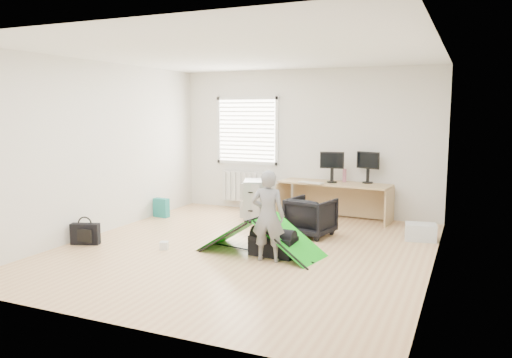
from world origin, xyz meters
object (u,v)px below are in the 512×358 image
at_px(kite, 261,235).
at_px(storage_crate, 421,232).
at_px(monitor_right, 368,172).
at_px(person, 268,216).
at_px(duffel_bag, 273,246).
at_px(thermos, 344,175).
at_px(desk, 334,201).
at_px(monitor_left, 332,171).
at_px(laptop_bag, 85,234).
at_px(filing_cabinet, 256,199).
at_px(office_chair, 311,217).

height_order(kite, storage_crate, kite).
height_order(monitor_right, person, person).
relative_size(monitor_right, duffel_bag, 0.69).
bearing_deg(thermos, desk, -130.73).
bearing_deg(person, monitor_right, -111.31).
height_order(monitor_left, kite, monitor_left).
distance_m(thermos, laptop_bag, 4.49).
bearing_deg(duffel_bag, desk, 90.64).
height_order(desk, monitor_right, monitor_right).
xyz_separation_m(monitor_left, monitor_right, (0.59, 0.20, 0.00)).
bearing_deg(monitor_right, desk, -143.34).
height_order(filing_cabinet, kite, filing_cabinet).
relative_size(storage_crate, duffel_bag, 0.73).
relative_size(filing_cabinet, storage_crate, 1.53).
relative_size(monitor_left, thermos, 1.77).
xyz_separation_m(thermos, office_chair, (-0.17, -1.43, -0.49)).
bearing_deg(monitor_left, duffel_bag, -99.72).
xyz_separation_m(desk, thermos, (0.14, 0.16, 0.45)).
relative_size(kite, laptop_bag, 4.00).
relative_size(thermos, kite, 0.14).
relative_size(filing_cabinet, office_chair, 1.04).
bearing_deg(filing_cabinet, office_chair, -55.54).
height_order(desk, storage_crate, desk).
relative_size(monitor_left, office_chair, 0.64).
xyz_separation_m(thermos, person, (-0.28, -2.93, -0.19)).
xyz_separation_m(monitor_right, laptop_bag, (-3.45, -3.27, -0.72)).
distance_m(filing_cabinet, storage_crate, 2.98).
distance_m(filing_cabinet, office_chair, 1.61).
bearing_deg(filing_cabinet, monitor_right, -4.85).
bearing_deg(person, office_chair, -102.30).
bearing_deg(kite, office_chair, 86.12).
bearing_deg(person, thermos, -103.62).
bearing_deg(filing_cabinet, thermos, -1.63).
bearing_deg(filing_cabinet, person, -84.17).
height_order(filing_cabinet, storage_crate, filing_cabinet).
distance_m(monitor_left, office_chair, 1.39).
bearing_deg(thermos, monitor_right, 3.56).
bearing_deg(filing_cabinet, monitor_left, -5.96).
height_order(kite, duffel_bag, kite).
bearing_deg(person, laptop_bag, -1.44).
relative_size(thermos, office_chair, 0.36).
height_order(office_chair, laptop_bag, office_chair).
height_order(laptop_bag, duffel_bag, laptop_bag).
bearing_deg(monitor_right, storage_crate, -28.27).
xyz_separation_m(office_chair, duffel_bag, (-0.14, -1.24, -0.17)).
bearing_deg(office_chair, filing_cabinet, -22.99).
xyz_separation_m(desk, kite, (-0.37, -2.49, -0.08)).
height_order(filing_cabinet, duffel_bag, filing_cabinet).
distance_m(monitor_left, monitor_right, 0.63).
bearing_deg(laptop_bag, storage_crate, 6.00).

